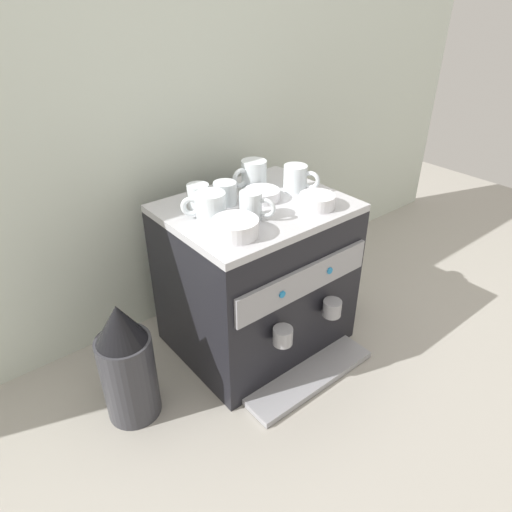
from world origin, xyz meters
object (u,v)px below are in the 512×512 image
object	(u,v)px
ceramic_bowl_2	(236,228)
ceramic_bowl_0	(317,201)
espresso_machine	(257,277)
ceramic_cup_2	(252,206)
ceramic_cup_0	(224,193)
ceramic_cup_5	(253,174)
ceramic_cup_1	(209,206)
ceramic_cup_4	(297,178)
ceramic_cup_3	(200,196)
ceramic_bowl_1	(262,195)
milk_pitcher	(344,285)
coffee_grinder	(127,364)

from	to	relation	value
ceramic_bowl_2	ceramic_bowl_0	bearing A→B (deg)	-2.37
espresso_machine	ceramic_cup_2	distance (m)	0.30
espresso_machine	ceramic_cup_0	size ratio (longest dim) A/B	5.12
ceramic_cup_2	ceramic_cup_5	world-z (taller)	ceramic_cup_5
ceramic_cup_1	ceramic_cup_4	bearing A→B (deg)	-1.13
ceramic_cup_3	ceramic_bowl_1	xyz separation A→B (m)	(0.17, -0.07, -0.02)
ceramic_bowl_2	milk_pitcher	bearing A→B (deg)	5.67
ceramic_cup_3	ceramic_cup_5	bearing A→B (deg)	5.98
ceramic_cup_2	coffee_grinder	size ratio (longest dim) A/B	0.25
ceramic_cup_1	ceramic_cup_5	world-z (taller)	ceramic_cup_5
ceramic_cup_1	ceramic_cup_3	world-z (taller)	ceramic_cup_1
ceramic_cup_5	milk_pitcher	bearing A→B (deg)	-28.92
ceramic_cup_3	ceramic_bowl_0	size ratio (longest dim) A/B	0.90
ceramic_cup_4	espresso_machine	bearing A→B (deg)	-176.73
ceramic_cup_4	ceramic_cup_5	world-z (taller)	ceramic_cup_5
ceramic_cup_3	ceramic_bowl_0	xyz separation A→B (m)	(0.26, -0.21, -0.02)
ceramic_bowl_1	coffee_grinder	bearing A→B (deg)	-174.55
ceramic_cup_1	ceramic_bowl_0	xyz separation A→B (m)	(0.28, -0.13, -0.02)
ceramic_cup_4	milk_pitcher	distance (m)	0.51
espresso_machine	ceramic_cup_3	world-z (taller)	ceramic_cup_3
espresso_machine	ceramic_bowl_1	xyz separation A→B (m)	(0.04, 0.02, 0.26)
ceramic_cup_5	ceramic_bowl_2	distance (m)	0.32
ceramic_cup_0	ceramic_bowl_1	bearing A→B (deg)	-22.72
ceramic_cup_2	ceramic_cup_1	bearing A→B (deg)	139.79
coffee_grinder	ceramic_cup_2	bearing A→B (deg)	-4.79
espresso_machine	milk_pitcher	world-z (taller)	espresso_machine
ceramic_cup_0	ceramic_bowl_1	world-z (taller)	ceramic_cup_0
ceramic_cup_1	ceramic_cup_3	bearing A→B (deg)	75.50
ceramic_bowl_0	milk_pitcher	world-z (taller)	ceramic_bowl_0
ceramic_cup_2	ceramic_bowl_0	xyz separation A→B (m)	(0.19, -0.06, -0.02)
ceramic_cup_2	ceramic_bowl_0	world-z (taller)	ceramic_cup_2
ceramic_cup_3	milk_pitcher	size ratio (longest dim) A/B	0.59
espresso_machine	milk_pitcher	size ratio (longest dim) A/B	3.37
ceramic_cup_0	ceramic_cup_5	distance (m)	0.15
ceramic_cup_5	ceramic_bowl_2	bearing A→B (deg)	-136.63
espresso_machine	coffee_grinder	xyz separation A→B (m)	(-0.47, -0.03, -0.07)
ceramic_cup_2	ceramic_bowl_1	size ratio (longest dim) A/B	0.88
ceramic_cup_2	milk_pitcher	bearing A→B (deg)	0.85
coffee_grinder	milk_pitcher	world-z (taller)	coffee_grinder
ceramic_cup_1	ceramic_cup_5	distance (m)	0.25
ceramic_cup_0	ceramic_bowl_0	world-z (taller)	ceramic_cup_0
ceramic_cup_1	ceramic_cup_2	distance (m)	0.12
ceramic_cup_3	milk_pitcher	xyz separation A→B (m)	(0.51, -0.15, -0.45)
ceramic_cup_5	milk_pitcher	size ratio (longest dim) A/B	0.80
espresso_machine	ceramic_bowl_1	size ratio (longest dim) A/B	4.93
ceramic_cup_5	ceramic_bowl_0	world-z (taller)	ceramic_cup_5
ceramic_bowl_0	coffee_grinder	distance (m)	0.69
ceramic_bowl_0	milk_pitcher	bearing A→B (deg)	14.32
ceramic_cup_0	ceramic_bowl_1	distance (m)	0.12
ceramic_cup_0	ceramic_cup_1	distance (m)	0.10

